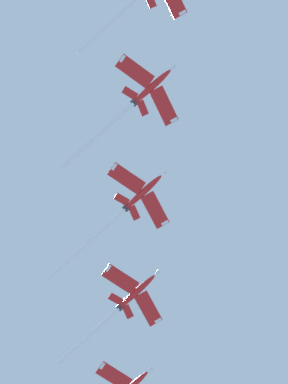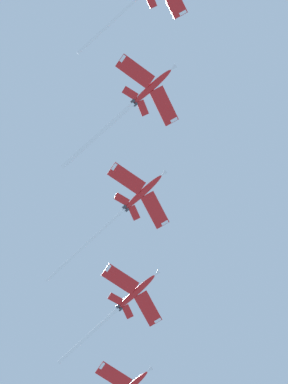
# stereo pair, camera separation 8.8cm
# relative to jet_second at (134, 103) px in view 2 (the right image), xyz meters

# --- Properties ---
(jet_second) EXTENTS (19.94, 34.79, 10.37)m
(jet_second) POSITION_rel_jet_second_xyz_m (0.00, 0.00, 0.00)
(jet_second) COLOR red
(jet_third) EXTENTS (19.91, 38.06, 10.11)m
(jet_third) POSITION_rel_jet_second_xyz_m (-20.10, -13.13, -2.70)
(jet_third) COLOR red
(jet_fourth) EXTENTS (19.93, 32.44, 8.64)m
(jet_fourth) POSITION_rel_jet_second_xyz_m (-40.07, -26.89, -7.12)
(jet_fourth) COLOR red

